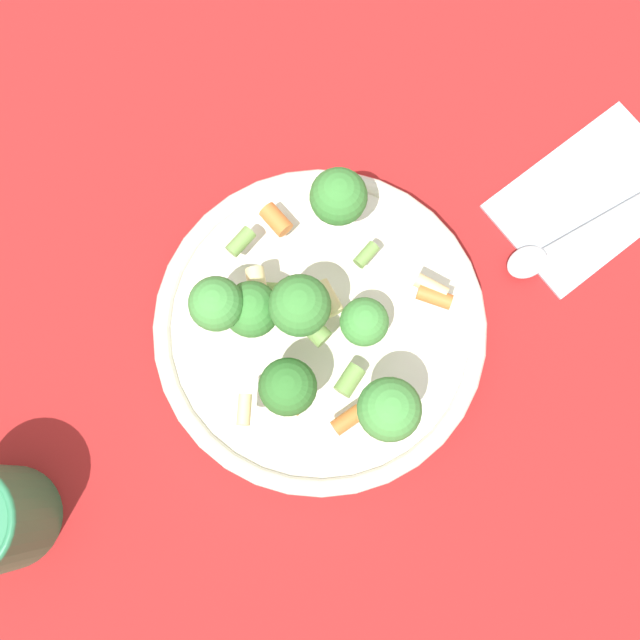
% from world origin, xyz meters
% --- Properties ---
extents(ground_plane, '(3.00, 3.00, 0.00)m').
position_xyz_m(ground_plane, '(0.00, 0.00, 0.00)').
color(ground_plane, maroon).
extents(bowl, '(0.26, 0.26, 0.05)m').
position_xyz_m(bowl, '(0.00, 0.00, 0.03)').
color(bowl, silver).
rests_on(bowl, ground_plane).
extents(pasta_salad, '(0.20, 0.18, 0.09)m').
position_xyz_m(pasta_salad, '(-0.01, 0.00, 0.10)').
color(pasta_salad, '#8CB766').
rests_on(pasta_salad, bowl).
extents(napkin, '(0.19, 0.17, 0.01)m').
position_xyz_m(napkin, '(0.20, -0.17, 0.00)').
color(napkin, '#B2BCC6').
rests_on(napkin, ground_plane).
extents(spoon, '(0.16, 0.14, 0.01)m').
position_xyz_m(spoon, '(0.16, -0.17, 0.01)').
color(spoon, silver).
rests_on(spoon, napkin).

